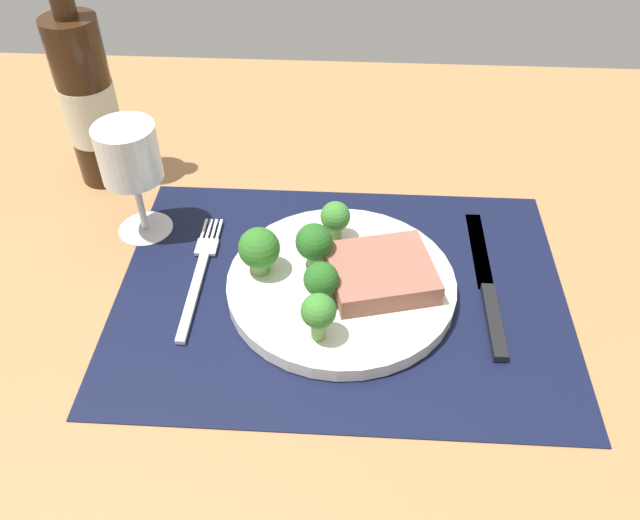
% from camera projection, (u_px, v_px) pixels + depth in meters
% --- Properties ---
extents(ground_plane, '(1.40, 1.10, 0.03)m').
position_uv_depth(ground_plane, '(341.00, 302.00, 0.71)').
color(ground_plane, '#996D42').
extents(placemat, '(0.48, 0.35, 0.00)m').
position_uv_depth(placemat, '(341.00, 291.00, 0.70)').
color(placemat, black).
rests_on(placemat, ground_plane).
extents(plate, '(0.24, 0.24, 0.02)m').
position_uv_depth(plate, '(341.00, 285.00, 0.69)').
color(plate, silver).
rests_on(plate, placemat).
extents(steak, '(0.12, 0.12, 0.02)m').
position_uv_depth(steak, '(381.00, 273.00, 0.68)').
color(steak, '#8C5647').
rests_on(steak, plate).
extents(broccoli_front_edge, '(0.04, 0.04, 0.05)m').
position_uv_depth(broccoli_front_edge, '(321.00, 280.00, 0.65)').
color(broccoli_front_edge, '#6B994C').
rests_on(broccoli_front_edge, plate).
extents(broccoli_center, '(0.04, 0.04, 0.05)m').
position_uv_depth(broccoli_center, '(314.00, 243.00, 0.68)').
color(broccoli_center, '#6B994C').
rests_on(broccoli_center, plate).
extents(broccoli_back_left, '(0.04, 0.04, 0.05)m').
position_uv_depth(broccoli_back_left, '(259.00, 249.00, 0.68)').
color(broccoli_back_left, '#6B994C').
rests_on(broccoli_back_left, plate).
extents(broccoli_near_fork, '(0.03, 0.03, 0.05)m').
position_uv_depth(broccoli_near_fork, '(335.00, 218.00, 0.72)').
color(broccoli_near_fork, '#6B994C').
rests_on(broccoli_near_fork, plate).
extents(broccoli_near_steak, '(0.03, 0.03, 0.05)m').
position_uv_depth(broccoli_near_steak, '(319.00, 313.00, 0.61)').
color(broccoli_near_steak, '#6B994C').
rests_on(broccoli_near_steak, plate).
extents(fork, '(0.02, 0.19, 0.01)m').
position_uv_depth(fork, '(199.00, 273.00, 0.71)').
color(fork, silver).
rests_on(fork, placemat).
extents(knife, '(0.02, 0.23, 0.01)m').
position_uv_depth(knife, '(488.00, 290.00, 0.69)').
color(knife, black).
rests_on(knife, placemat).
extents(wine_bottle, '(0.07, 0.07, 0.31)m').
position_uv_depth(wine_bottle, '(88.00, 99.00, 0.78)').
color(wine_bottle, '#331E0F').
rests_on(wine_bottle, ground_plane).
extents(wine_glass, '(0.07, 0.07, 0.14)m').
position_uv_depth(wine_glass, '(130.00, 160.00, 0.71)').
color(wine_glass, silver).
rests_on(wine_glass, ground_plane).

